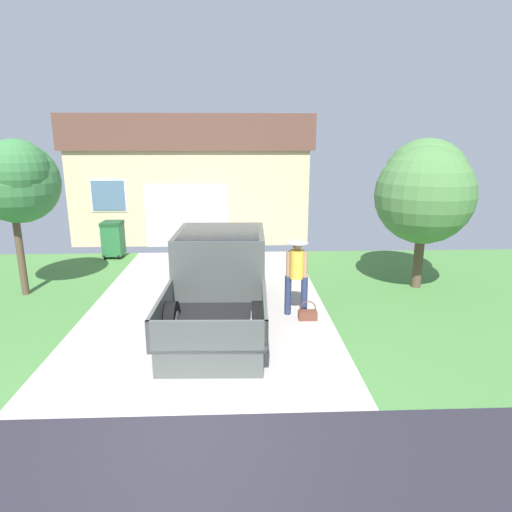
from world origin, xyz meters
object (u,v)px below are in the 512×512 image
object	(u,v)px
front_yard_tree	(17,179)
neighbor_tree	(423,189)
handbag	(308,314)
house_with_garage	(196,175)
pickup_truck	(221,274)
person_with_hat	(297,271)
wheeled_trash_bin	(113,238)

from	to	relation	value
front_yard_tree	neighbor_tree	distance (m)	9.44
handbag	house_with_garage	xyz separation A→B (m)	(-3.10, 9.58, 2.15)
pickup_truck	person_with_hat	xyz separation A→B (m)	(1.59, -0.47, 0.19)
handbag	wheeled_trash_bin	world-z (taller)	wheeled_trash_bin
house_with_garage	front_yard_tree	xyz separation A→B (m)	(-3.31, -7.72, 0.48)
front_yard_tree	neighbor_tree	size ratio (longest dim) A/B	0.99
wheeled_trash_bin	house_with_garage	bearing A→B (deg)	62.21
wheeled_trash_bin	front_yard_tree	bearing A→B (deg)	-106.99
person_with_hat	wheeled_trash_bin	size ratio (longest dim) A/B	1.46
house_with_garage	front_yard_tree	distance (m)	8.42
person_with_hat	pickup_truck	bearing A→B (deg)	-2.32
person_with_hat	wheeled_trash_bin	bearing A→B (deg)	-30.01
pickup_truck	house_with_garage	distance (m)	9.05
pickup_truck	neighbor_tree	bearing A→B (deg)	16.05
house_with_garage	neighbor_tree	distance (m)	9.77
wheeled_trash_bin	neighbor_tree	bearing A→B (deg)	-21.55
neighbor_tree	wheeled_trash_bin	bearing A→B (deg)	158.45
house_with_garage	person_with_hat	bearing A→B (deg)	-72.78
person_with_hat	handbag	world-z (taller)	person_with_hat
pickup_truck	wheeled_trash_bin	bearing A→B (deg)	129.99
handbag	front_yard_tree	bearing A→B (deg)	163.85
house_with_garage	wheeled_trash_bin	distance (m)	5.13
neighbor_tree	handbag	bearing A→B (deg)	-146.93
front_yard_tree	pickup_truck	bearing A→B (deg)	-13.51
person_with_hat	handbag	bearing A→B (deg)	141.64
person_with_hat	neighbor_tree	xyz separation A→B (m)	(3.24, 1.69, 1.50)
handbag	neighbor_tree	size ratio (longest dim) A/B	0.11
front_yard_tree	house_with_garage	bearing A→B (deg)	66.79
person_with_hat	neighbor_tree	bearing A→B (deg)	-138.23
neighbor_tree	pickup_truck	bearing A→B (deg)	-165.82
house_with_garage	neighbor_tree	world-z (taller)	house_with_garage
person_with_hat	neighbor_tree	size ratio (longest dim) A/B	0.46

